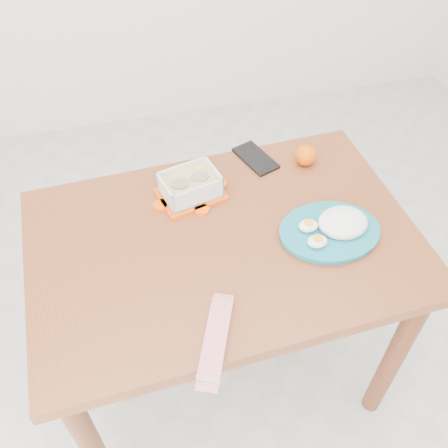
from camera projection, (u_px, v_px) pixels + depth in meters
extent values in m
plane|color=#B7B7B2|center=(254.00, 376.00, 1.89)|extent=(3.50, 3.50, 0.00)
cube|color=brown|center=(224.00, 244.00, 1.37)|extent=(1.09, 0.76, 0.04)
cylinder|color=brown|center=(92.00, 447.00, 1.37)|extent=(0.06, 0.06, 0.71)
cylinder|color=brown|center=(394.00, 356.00, 1.55)|extent=(0.06, 0.06, 0.71)
cylinder|color=brown|center=(72.00, 282.00, 1.75)|extent=(0.06, 0.06, 0.71)
cylinder|color=brown|center=(317.00, 225.00, 1.93)|extent=(0.06, 0.06, 0.71)
cube|color=#FF5107|center=(191.00, 194.00, 1.47)|extent=(0.21, 0.18, 0.01)
cube|color=silver|center=(190.00, 185.00, 1.44)|extent=(0.19, 0.15, 0.07)
cube|color=tan|center=(190.00, 186.00, 1.44)|extent=(0.17, 0.14, 0.04)
cylinder|color=#867158|center=(180.00, 186.00, 1.42)|extent=(0.07, 0.07, 0.02)
cylinder|color=#867158|center=(200.00, 179.00, 1.44)|extent=(0.07, 0.07, 0.02)
sphere|color=#E36704|center=(306.00, 155.00, 1.55)|extent=(0.07, 0.07, 0.07)
cylinder|color=#177183|center=(329.00, 232.00, 1.36)|extent=(0.28, 0.28, 0.02)
ellipsoid|color=white|center=(344.00, 219.00, 1.34)|extent=(0.14, 0.12, 0.06)
ellipsoid|color=white|center=(308.00, 226.00, 1.35)|extent=(0.06, 0.04, 0.03)
ellipsoid|color=white|center=(317.00, 241.00, 1.31)|extent=(0.06, 0.04, 0.03)
cube|color=#B90914|center=(216.00, 338.00, 1.14)|extent=(0.13, 0.21, 0.02)
cube|color=black|center=(256.00, 158.00, 1.58)|extent=(0.13, 0.17, 0.01)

